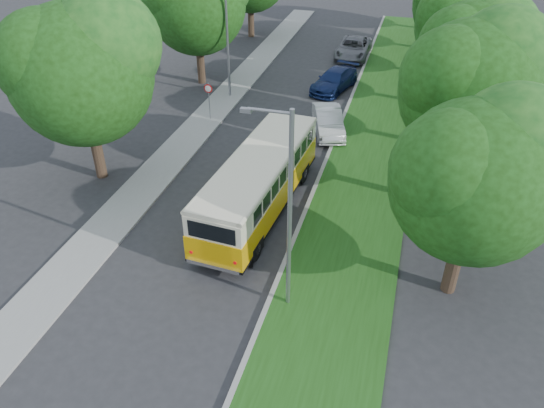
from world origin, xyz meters
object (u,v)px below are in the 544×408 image
(vintage_bus, at_px, (259,185))
(car_silver, at_px, (284,147))
(car_white, at_px, (328,121))
(car_grey, at_px, (353,48))
(car_blue, at_px, (334,80))
(lamppost_near, at_px, (287,209))
(lamppost_far, at_px, (226,37))

(vintage_bus, distance_m, car_silver, 5.35)
(car_white, distance_m, car_grey, 14.36)
(vintage_bus, relative_size, car_blue, 2.07)
(car_white, relative_size, car_blue, 0.91)
(vintage_bus, height_order, car_grey, vintage_bus)
(lamppost_near, height_order, car_blue, lamppost_near)
(lamppost_near, distance_m, lamppost_far, 20.53)
(car_blue, bearing_deg, lamppost_far, -139.34)
(lamppost_far, bearing_deg, lamppost_near, -64.29)
(lamppost_far, height_order, car_blue, lamppost_far)
(car_silver, distance_m, car_grey, 18.32)
(car_silver, bearing_deg, vintage_bus, -76.66)
(car_white, xyz_separation_m, car_blue, (-0.88, 6.89, -0.02))
(car_blue, bearing_deg, car_white, -67.54)
(lamppost_far, bearing_deg, car_silver, -51.79)
(car_white, bearing_deg, vintage_bus, -117.58)
(car_white, distance_m, car_blue, 6.95)
(vintage_bus, distance_m, car_blue, 16.17)
(lamppost_near, bearing_deg, lamppost_far, 115.71)
(vintage_bus, height_order, car_white, vintage_bus)
(lamppost_near, height_order, car_silver, lamppost_near)
(car_silver, distance_m, car_blue, 10.87)
(lamppost_near, height_order, car_white, lamppost_near)
(lamppost_far, height_order, car_grey, lamppost_far)
(car_white, bearing_deg, car_blue, 79.05)
(lamppost_far, distance_m, vintage_bus, 14.53)
(car_silver, height_order, car_blue, car_silver)
(lamppost_far, relative_size, car_silver, 1.66)
(lamppost_near, xyz_separation_m, car_blue, (-2.08, 21.75, -3.66))
(car_blue, bearing_deg, car_silver, -79.26)
(car_blue, bearing_deg, vintage_bus, -77.10)
(lamppost_near, relative_size, vintage_bus, 0.79)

